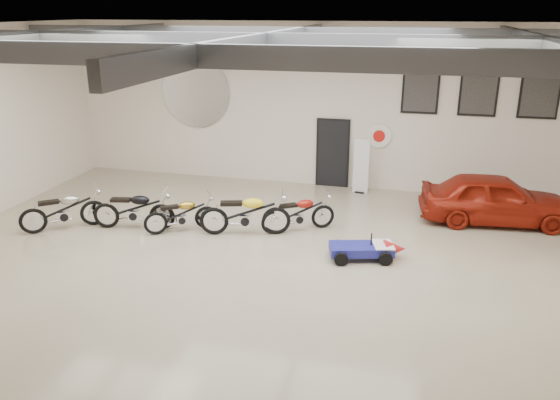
% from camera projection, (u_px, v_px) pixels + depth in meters
% --- Properties ---
extents(floor, '(16.00, 12.00, 0.01)m').
position_uv_depth(floor, '(267.00, 264.00, 12.06)').
color(floor, tan).
rests_on(floor, ground).
extents(ceiling, '(16.00, 12.00, 0.01)m').
position_uv_depth(ceiling, '(265.00, 28.00, 10.40)').
color(ceiling, gray).
rests_on(ceiling, back_wall).
extents(back_wall, '(16.00, 0.02, 5.00)m').
position_uv_depth(back_wall, '(318.00, 107.00, 16.71)').
color(back_wall, beige).
rests_on(back_wall, floor).
extents(ceiling_beams, '(15.80, 11.80, 0.32)m').
position_uv_depth(ceiling_beams, '(265.00, 41.00, 10.48)').
color(ceiling_beams, '#54575C').
rests_on(ceiling_beams, ceiling).
extents(door, '(0.92, 0.08, 2.10)m').
position_uv_depth(door, '(333.00, 154.00, 17.04)').
color(door, black).
rests_on(door, back_wall).
extents(logo_plaque, '(2.30, 0.06, 1.16)m').
position_uv_depth(logo_plaque, '(195.00, 92.00, 17.49)').
color(logo_plaque, silver).
rests_on(logo_plaque, back_wall).
extents(poster_left, '(1.05, 0.08, 1.35)m').
position_uv_depth(poster_left, '(421.00, 90.00, 15.79)').
color(poster_left, black).
rests_on(poster_left, back_wall).
extents(poster_mid, '(1.05, 0.08, 1.35)m').
position_uv_depth(poster_mid, '(479.00, 92.00, 15.42)').
color(poster_mid, black).
rests_on(poster_mid, back_wall).
extents(poster_right, '(1.05, 0.08, 1.35)m').
position_uv_depth(poster_right, '(540.00, 94.00, 15.05)').
color(poster_right, black).
rests_on(poster_right, back_wall).
extents(oil_sign, '(0.72, 0.10, 0.72)m').
position_uv_depth(oil_sign, '(379.00, 136.00, 16.50)').
color(oil_sign, white).
rests_on(oil_sign, back_wall).
extents(banner_stand, '(0.49, 0.25, 1.74)m').
position_uv_depth(banner_stand, '(361.00, 165.00, 16.47)').
color(banner_stand, white).
rests_on(banner_stand, floor).
extents(motorcycle_silver, '(2.01, 1.77, 1.07)m').
position_uv_depth(motorcycle_silver, '(63.00, 209.00, 13.81)').
color(motorcycle_silver, silver).
rests_on(motorcycle_silver, floor).
extents(motorcycle_black, '(2.15, 1.04, 1.07)m').
position_uv_depth(motorcycle_black, '(134.00, 209.00, 13.87)').
color(motorcycle_black, silver).
rests_on(motorcycle_black, floor).
extents(motorcycle_gold, '(1.83, 1.48, 0.95)m').
position_uv_depth(motorcycle_gold, '(181.00, 214.00, 13.70)').
color(motorcycle_gold, silver).
rests_on(motorcycle_gold, floor).
extents(motorcycle_yellow, '(2.31, 1.24, 1.15)m').
position_uv_depth(motorcycle_yellow, '(245.00, 213.00, 13.48)').
color(motorcycle_yellow, silver).
rests_on(motorcycle_yellow, floor).
extents(motorcycle_red, '(1.93, 1.51, 0.99)m').
position_uv_depth(motorcycle_red, '(298.00, 212.00, 13.72)').
color(motorcycle_red, silver).
rests_on(motorcycle_red, floor).
extents(go_kart, '(1.88, 1.21, 0.63)m').
position_uv_depth(go_kart, '(368.00, 246.00, 12.23)').
color(go_kart, navy).
rests_on(go_kart, floor).
extents(vintage_car, '(1.92, 3.98, 1.31)m').
position_uv_depth(vintage_car, '(496.00, 199.00, 14.23)').
color(vintage_car, maroon).
rests_on(vintage_car, floor).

